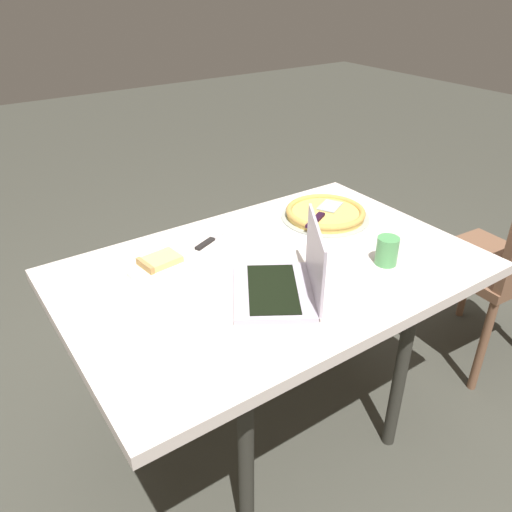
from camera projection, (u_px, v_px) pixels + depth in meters
ground_plane at (270, 423)px, 1.95m from camera, size 12.00×12.00×0.00m
dining_table at (273, 283)px, 1.63m from camera, size 1.29×0.84×0.70m
laptop at (286, 281)px, 1.44m from camera, size 0.35×0.37×0.22m
pizza_plate at (161, 263)px, 1.59m from camera, size 0.22×0.22×0.04m
pizza_tray at (325, 213)px, 1.89m from camera, size 0.33×0.33×0.04m
table_knife at (212, 239)px, 1.75m from camera, size 0.20×0.10×0.01m
drink_cup at (387, 251)px, 1.59m from camera, size 0.07×0.07×0.09m
chair_near at (504, 261)px, 2.03m from camera, size 0.43×0.43×0.85m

